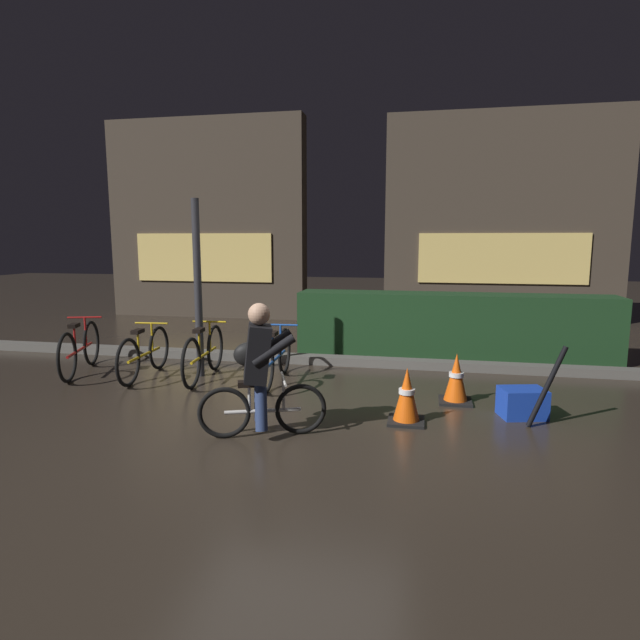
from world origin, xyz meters
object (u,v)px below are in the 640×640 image
object	(u,v)px
traffic_cone_near	(407,396)
cyclist	(259,370)
street_post	(198,289)
blue_crate	(522,403)
parked_bike_center_left	(204,354)
parked_bike_left_mid	(144,353)
parked_bike_center_right	(276,357)
traffic_cone_far	(456,379)
parked_bike_leftmost	(80,349)
closed_umbrella	(547,387)

from	to	relation	value
traffic_cone_near	cyclist	world-z (taller)	cyclist
cyclist	street_post	bearing A→B (deg)	107.04
blue_crate	cyclist	size ratio (longest dim) A/B	0.35
street_post	parked_bike_center_left	xyz separation A→B (m)	(0.11, -0.13, -0.83)
parked_bike_left_mid	parked_bike_center_right	size ratio (longest dim) A/B	0.97
traffic_cone_near	parked_bike_center_right	bearing A→B (deg)	145.05
traffic_cone_far	cyclist	bearing A→B (deg)	-143.00
parked_bike_leftmost	traffic_cone_far	world-z (taller)	parked_bike_leftmost
parked_bike_center_right	cyclist	xyz separation A→B (m)	(0.36, -1.79, 0.30)
street_post	parked_bike_center_left	world-z (taller)	street_post
street_post	parked_bike_leftmost	distance (m)	1.87
traffic_cone_near	traffic_cone_far	xyz separation A→B (m)	(0.52, 0.77, -0.00)
parked_bike_center_right	traffic_cone_near	world-z (taller)	parked_bike_center_right
traffic_cone_near	traffic_cone_far	size ratio (longest dim) A/B	1.00
parked_bike_left_mid	street_post	bearing A→B (deg)	-77.96
parked_bike_leftmost	blue_crate	world-z (taller)	parked_bike_leftmost
traffic_cone_near	street_post	bearing A→B (deg)	154.85
blue_crate	cyclist	world-z (taller)	cyclist
cyclist	parked_bike_left_mid	bearing A→B (deg)	121.36
parked_bike_leftmost	blue_crate	distance (m)	5.65
parked_bike_left_mid	traffic_cone_far	xyz separation A→B (m)	(3.98, -0.33, -0.05)
traffic_cone_far	closed_umbrella	size ratio (longest dim) A/B	0.66
parked_bike_left_mid	closed_umbrella	distance (m)	4.89
street_post	parked_bike_center_right	world-z (taller)	street_post
parked_bike_center_left	cyclist	distance (m)	2.25
parked_bike_center_left	traffic_cone_far	size ratio (longest dim) A/B	2.83
parked_bike_left_mid	parked_bike_center_right	world-z (taller)	parked_bike_center_right
parked_bike_left_mid	closed_umbrella	world-z (taller)	closed_umbrella
parked_bike_leftmost	traffic_cone_near	bearing A→B (deg)	-121.73
parked_bike_left_mid	parked_bike_center_left	bearing A→B (deg)	-89.10
closed_umbrella	traffic_cone_near	bearing A→B (deg)	169.40
parked_bike_left_mid	traffic_cone_far	size ratio (longest dim) A/B	2.70
parked_bike_left_mid	traffic_cone_near	bearing A→B (deg)	-111.88
parked_bike_center_left	blue_crate	distance (m)	3.90
traffic_cone_far	closed_umbrella	world-z (taller)	closed_umbrella
parked_bike_center_right	street_post	bearing A→B (deg)	81.30
parked_bike_leftmost	blue_crate	size ratio (longest dim) A/B	3.53
street_post	closed_umbrella	xyz separation A→B (m)	(4.10, -1.15, -0.77)
traffic_cone_far	street_post	bearing A→B (deg)	170.83
blue_crate	closed_umbrella	distance (m)	0.39
traffic_cone_far	parked_bike_center_left	bearing A→B (deg)	172.82
parked_bike_left_mid	traffic_cone_near	size ratio (longest dim) A/B	2.69
street_post	traffic_cone_far	distance (m)	3.45
traffic_cone_far	blue_crate	world-z (taller)	traffic_cone_far
parked_bike_leftmost	traffic_cone_near	xyz separation A→B (m)	(4.44, -1.12, -0.07)
blue_crate	parked_bike_leftmost	bearing A→B (deg)	172.66
blue_crate	closed_umbrella	size ratio (longest dim) A/B	0.52
traffic_cone_near	traffic_cone_far	distance (m)	0.93
traffic_cone_far	blue_crate	bearing A→B (deg)	-29.83
closed_umbrella	cyclist	bearing A→B (deg)	179.10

